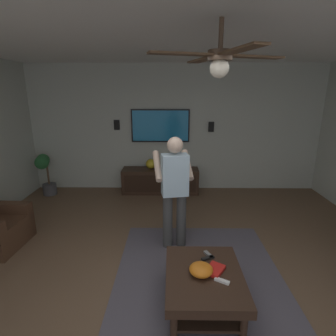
{
  "coord_description": "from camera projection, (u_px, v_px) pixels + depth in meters",
  "views": [
    {
      "loc": [
        -2.52,
        0.09,
        2.22
      ],
      "look_at": [
        1.31,
        0.14,
        1.12
      ],
      "focal_mm": 28.66,
      "sensor_mm": 36.0,
      "label": 1
    }
  ],
  "objects": [
    {
      "name": "coffee_table",
      "position": [
        204.0,
        282.0,
        2.82
      ],
      "size": [
        1.0,
        0.8,
        0.4
      ],
      "color": "#332116",
      "rests_on": "ground"
    },
    {
      "name": "wall_back_tv",
      "position": [
        175.0,
        129.0,
        6.07
      ],
      "size": [
        0.1,
        6.69,
        2.8
      ],
      "primitive_type": "cube",
      "color": "#B2B7AD",
      "rests_on": "ground"
    },
    {
      "name": "ceiling_fan",
      "position": [
        220.0,
        59.0,
        2.19
      ],
      "size": [
        1.19,
        1.18,
        0.46
      ],
      "color": "#4C3828"
    },
    {
      "name": "vase_round",
      "position": [
        151.0,
        164.0,
        5.98
      ],
      "size": [
        0.22,
        0.22,
        0.22
      ],
      "primitive_type": "sphere",
      "color": "gold",
      "rests_on": "media_console"
    },
    {
      "name": "remote_white",
      "position": [
        222.0,
        281.0,
        2.66
      ],
      "size": [
        0.11,
        0.15,
        0.02
      ],
      "primitive_type": "cube",
      "rotation": [
        0.0,
        0.0,
        1.06
      ],
      "color": "white",
      "rests_on": "coffee_table"
    },
    {
      "name": "ground_plane",
      "position": [
        179.0,
        295.0,
        3.04
      ],
      "size": [
        8.41,
        8.41,
        0.0
      ],
      "primitive_type": "plane",
      "color": "brown"
    },
    {
      "name": "ceiling_slab",
      "position": [
        182.0,
        13.0,
        2.25
      ],
      "size": [
        7.21,
        6.69,
        0.1
      ],
      "primitive_type": "cube",
      "color": "white"
    },
    {
      "name": "tv",
      "position": [
        160.0,
        126.0,
        5.96
      ],
      "size": [
        0.05,
        1.29,
        0.73
      ],
      "rotation": [
        0.0,
        0.0,
        3.14
      ],
      "color": "black"
    },
    {
      "name": "remote_black",
      "position": [
        208.0,
        258.0,
        3.02
      ],
      "size": [
        0.1,
        0.15,
        0.02
      ],
      "primitive_type": "cube",
      "rotation": [
        0.0,
        0.0,
        1.99
      ],
      "color": "black",
      "rests_on": "coffee_table"
    },
    {
      "name": "remote_grey",
      "position": [
        208.0,
        255.0,
        3.08
      ],
      "size": [
        0.15,
        0.1,
        0.02
      ],
      "primitive_type": "cube",
      "rotation": [
        0.0,
        0.0,
        3.57
      ],
      "color": "slate",
      "rests_on": "coffee_table"
    },
    {
      "name": "area_rug",
      "position": [
        201.0,
        291.0,
        3.09
      ],
      "size": [
        2.92,
        2.06,
        0.01
      ],
      "primitive_type": "cube",
      "color": "#514C56",
      "rests_on": "ground"
    },
    {
      "name": "wall_speaker_right",
      "position": [
        117.0,
        125.0,
        5.98
      ],
      "size": [
        0.06,
        0.12,
        0.22
      ],
      "primitive_type": "cube",
      "color": "black"
    },
    {
      "name": "wall_speaker_left",
      "position": [
        211.0,
        127.0,
        5.96
      ],
      "size": [
        0.06,
        0.12,
        0.22
      ],
      "primitive_type": "cube",
      "color": "black"
    },
    {
      "name": "potted_plant_tall",
      "position": [
        45.0,
        169.0,
        5.86
      ],
      "size": [
        0.41,
        0.4,
        0.9
      ],
      "color": "#4C4C51",
      "rests_on": "ground"
    },
    {
      "name": "book",
      "position": [
        215.0,
        270.0,
        2.82
      ],
      "size": [
        0.27,
        0.25,
        0.04
      ],
      "primitive_type": "cube",
      "rotation": [
        0.0,
        0.0,
        2.57
      ],
      "color": "red",
      "rests_on": "coffee_table"
    },
    {
      "name": "bowl",
      "position": [
        201.0,
        270.0,
        2.76
      ],
      "size": [
        0.25,
        0.25,
        0.11
      ],
      "primitive_type": "ellipsoid",
      "color": "orange",
      "rests_on": "coffee_table"
    },
    {
      "name": "person_standing",
      "position": [
        174.0,
        187.0,
        3.76
      ],
      "size": [
        0.6,
        0.6,
        1.64
      ],
      "rotation": [
        0.0,
        0.0,
        0.17
      ],
      "color": "#3F3F3F",
      "rests_on": "ground"
    },
    {
      "name": "media_console",
      "position": [
        160.0,
        181.0,
        6.06
      ],
      "size": [
        0.45,
        1.7,
        0.55
      ],
      "rotation": [
        0.0,
        0.0,
        3.14
      ],
      "color": "#332116",
      "rests_on": "ground"
    }
  ]
}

